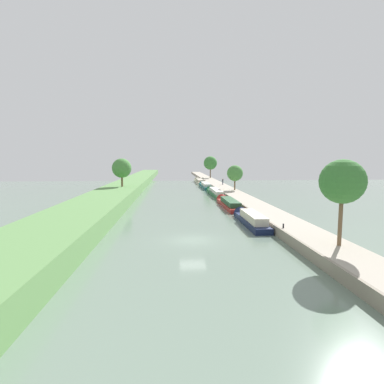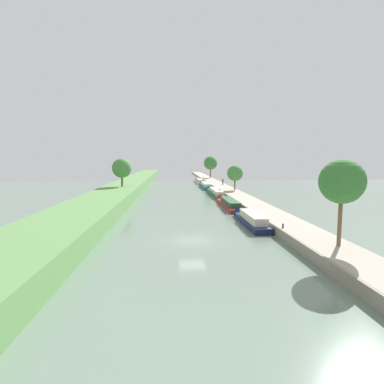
% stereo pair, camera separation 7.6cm
% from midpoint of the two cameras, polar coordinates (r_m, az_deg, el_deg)
% --- Properties ---
extents(ground_plane, '(160.00, 160.00, 0.00)m').
position_cam_midpoint_polar(ground_plane, '(29.78, 0.11, -9.03)').
color(ground_plane, slate).
extents(left_grassy_bank, '(7.66, 260.00, 2.08)m').
position_cam_midpoint_polar(left_grassy_bank, '(31.33, -23.88, -6.84)').
color(left_grassy_bank, '#5B894C').
rests_on(left_grassy_bank, ground_plane).
extents(right_towpath, '(4.05, 260.00, 0.95)m').
position_cam_midpoint_polar(right_towpath, '(32.27, 19.93, -7.34)').
color(right_towpath, '#A89E8E').
rests_on(right_towpath, ground_plane).
extents(stone_quay, '(0.25, 260.00, 1.00)m').
position_cam_midpoint_polar(stone_quay, '(31.47, 16.32, -7.51)').
color(stone_quay, gray).
rests_on(stone_quay, ground_plane).
extents(narrowboat_navy, '(1.92, 11.02, 2.11)m').
position_cam_midpoint_polar(narrowboat_navy, '(37.32, 10.97, -5.03)').
color(narrowboat_navy, '#141E42').
rests_on(narrowboat_navy, ground_plane).
extents(narrowboat_red, '(2.09, 13.64, 2.06)m').
position_cam_midpoint_polar(narrowboat_red, '(50.46, 6.89, -2.10)').
color(narrowboat_red, maroon).
rests_on(narrowboat_red, ground_plane).
extents(narrowboat_green, '(1.85, 16.66, 1.94)m').
position_cam_midpoint_polar(narrowboat_green, '(65.82, 4.42, -0.07)').
color(narrowboat_green, '#1E6033').
rests_on(narrowboat_green, ground_plane).
extents(narrowboat_teal, '(2.00, 15.39, 2.03)m').
position_cam_midpoint_polar(narrowboat_teal, '(82.62, 2.53, 1.23)').
color(narrowboat_teal, '#195B60').
rests_on(narrowboat_teal, ground_plane).
extents(narrowboat_cream, '(2.12, 17.10, 2.01)m').
position_cam_midpoint_polar(narrowboat_cream, '(99.73, 1.37, 2.08)').
color(narrowboat_cream, beige).
rests_on(narrowboat_cream, ground_plane).
extents(tree_rightbank_near, '(3.50, 3.50, 6.89)m').
position_cam_midpoint_polar(tree_rightbank_near, '(26.52, 26.43, 1.71)').
color(tree_rightbank_near, brown).
rests_on(tree_rightbank_near, right_towpath).
extents(tree_rightbank_midnear, '(3.50, 3.50, 5.48)m').
position_cam_midpoint_polar(tree_rightbank_midnear, '(67.60, 8.11, 3.51)').
color(tree_rightbank_midnear, brown).
rests_on(tree_rightbank_midnear, right_towpath).
extents(tree_rightbank_midfar, '(4.82, 4.82, 7.77)m').
position_cam_midpoint_polar(tree_rightbank_midfar, '(109.98, 3.52, 5.45)').
color(tree_rightbank_midfar, brown).
rests_on(tree_rightbank_midfar, right_towpath).
extents(tree_leftbank_downstream, '(4.00, 4.00, 5.83)m').
position_cam_midpoint_polar(tree_leftbank_downstream, '(64.51, -13.03, 4.38)').
color(tree_leftbank_downstream, brown).
rests_on(tree_leftbank_downstream, left_grassy_bank).
extents(person_walking, '(0.34, 0.34, 1.66)m').
position_cam_midpoint_polar(person_walking, '(81.53, 5.85, 2.00)').
color(person_walking, '#282D42').
rests_on(person_walking, right_towpath).
extents(mooring_bollard_near, '(0.16, 0.16, 0.45)m').
position_cam_midpoint_polar(mooring_bollard_near, '(31.87, 16.80, -6.11)').
color(mooring_bollard_near, black).
rests_on(mooring_bollard_near, right_towpath).
extents(mooring_bollard_far, '(0.16, 0.16, 0.45)m').
position_cam_midpoint_polar(mooring_bollard_far, '(107.20, 2.11, 2.70)').
color(mooring_bollard_far, black).
rests_on(mooring_bollard_far, right_towpath).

